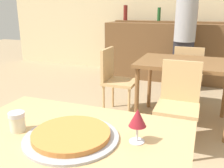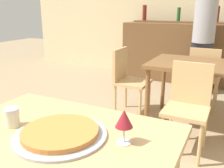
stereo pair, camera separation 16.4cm
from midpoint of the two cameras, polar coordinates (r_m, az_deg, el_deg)
name	(u,v)px [view 2 (the right image)]	position (r m, az deg, el deg)	size (l,w,h in m)	color
wall_back	(201,5)	(5.35, 20.58, 16.50)	(8.00, 0.05, 2.80)	beige
dining_table_near	(60,149)	(1.28, -8.22, -14.60)	(1.13, 0.75, 0.77)	tan
dining_table_far	(199,71)	(2.99, 20.75, 2.86)	(1.08, 0.80, 0.76)	brown
bar_counter	(192,53)	(4.92, 18.85, 6.61)	(2.60, 0.56, 1.08)	brown
bar_back_shelf	(196,20)	(5.00, 19.58, 13.57)	(2.39, 0.24, 0.32)	brown
chair_far_side_front	(188,102)	(2.50, 18.82, -3.91)	(0.40, 0.40, 0.86)	tan
chair_far_side_back	(204,74)	(3.59, 21.51, 2.04)	(0.40, 0.40, 0.86)	tan
chair_far_side_left	(127,77)	(3.23, 4.99, 1.64)	(0.40, 0.40, 0.86)	tan
pizza_tray	(60,133)	(1.20, -7.87, -11.18)	(0.44, 0.44, 0.04)	#A3A3A8
cheese_shaker	(12,117)	(1.34, -18.71, -7.26)	(0.08, 0.08, 0.10)	beige
person_standing	(204,35)	(4.27, 21.25, 10.36)	(0.34, 0.34, 1.73)	#2D2D38
wine_glass	(124,119)	(1.10, 7.08, -8.15)	(0.08, 0.08, 0.16)	silver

